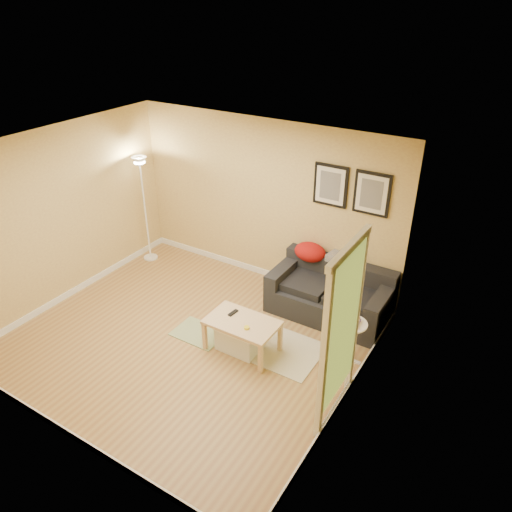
% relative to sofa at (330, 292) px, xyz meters
% --- Properties ---
extents(floor, '(4.50, 4.50, 0.00)m').
position_rel_sofa_xyz_m(floor, '(-1.38, -1.53, -0.38)').
color(floor, '#A68347').
rests_on(floor, ground).
extents(ceiling, '(4.50, 4.50, 0.00)m').
position_rel_sofa_xyz_m(ceiling, '(-1.38, -1.53, 2.23)').
color(ceiling, white).
rests_on(ceiling, wall_back).
extents(wall_back, '(4.50, 0.00, 4.50)m').
position_rel_sofa_xyz_m(wall_back, '(-1.38, 0.47, 0.92)').
color(wall_back, '#DCC271').
rests_on(wall_back, ground).
extents(wall_front, '(4.50, 0.00, 4.50)m').
position_rel_sofa_xyz_m(wall_front, '(-1.38, -3.53, 0.92)').
color(wall_front, '#DCC271').
rests_on(wall_front, ground).
extents(wall_left, '(0.00, 4.00, 4.00)m').
position_rel_sofa_xyz_m(wall_left, '(-3.63, -1.53, 0.92)').
color(wall_left, '#DCC271').
rests_on(wall_left, ground).
extents(wall_right, '(0.00, 4.00, 4.00)m').
position_rel_sofa_xyz_m(wall_right, '(0.87, -1.53, 0.92)').
color(wall_right, '#DCC271').
rests_on(wall_right, ground).
extents(baseboard_back, '(4.50, 0.02, 0.10)m').
position_rel_sofa_xyz_m(baseboard_back, '(-1.38, 0.46, -0.33)').
color(baseboard_back, white).
rests_on(baseboard_back, ground).
extents(baseboard_front, '(4.50, 0.02, 0.10)m').
position_rel_sofa_xyz_m(baseboard_front, '(-1.38, -3.52, -0.33)').
color(baseboard_front, white).
rests_on(baseboard_front, ground).
extents(baseboard_left, '(0.02, 4.00, 0.10)m').
position_rel_sofa_xyz_m(baseboard_left, '(-3.62, -1.53, -0.33)').
color(baseboard_left, white).
rests_on(baseboard_left, ground).
extents(baseboard_right, '(0.02, 4.00, 0.10)m').
position_rel_sofa_xyz_m(baseboard_right, '(0.86, -1.53, -0.33)').
color(baseboard_right, white).
rests_on(baseboard_right, ground).
extents(sofa, '(1.70, 0.90, 0.75)m').
position_rel_sofa_xyz_m(sofa, '(0.00, 0.00, 0.00)').
color(sofa, black).
rests_on(sofa, ground).
extents(red_throw, '(0.48, 0.36, 0.28)m').
position_rel_sofa_xyz_m(red_throw, '(-0.47, 0.28, 0.40)').
color(red_throw, '#A5150F').
rests_on(red_throw, sofa).
extents(plaid_throw, '(0.45, 0.32, 0.10)m').
position_rel_sofa_xyz_m(plaid_throw, '(0.02, 0.31, 0.41)').
color(plaid_throw, tan).
rests_on(plaid_throw, sofa).
extents(framed_print_left, '(0.50, 0.04, 0.60)m').
position_rel_sofa_xyz_m(framed_print_left, '(-0.30, 0.45, 1.43)').
color(framed_print_left, black).
rests_on(framed_print_left, wall_back).
extents(framed_print_right, '(0.50, 0.04, 0.60)m').
position_rel_sofa_xyz_m(framed_print_right, '(0.30, 0.45, 1.43)').
color(framed_print_right, black).
rests_on(framed_print_right, wall_back).
extents(area_rug, '(1.25, 0.85, 0.01)m').
position_rel_sofa_xyz_m(area_rug, '(-0.30, -1.09, -0.37)').
color(area_rug, beige).
rests_on(area_rug, ground).
extents(green_runner, '(0.70, 0.50, 0.01)m').
position_rel_sofa_xyz_m(green_runner, '(-1.34, -1.38, -0.37)').
color(green_runner, '#668C4C').
rests_on(green_runner, ground).
extents(coffee_table, '(1.01, 0.72, 0.46)m').
position_rel_sofa_xyz_m(coffee_table, '(-0.63, -1.35, -0.14)').
color(coffee_table, '#E0B788').
rests_on(coffee_table, ground).
extents(remote_control, '(0.07, 0.16, 0.02)m').
position_rel_sofa_xyz_m(remote_control, '(-0.83, -1.26, 0.10)').
color(remote_control, black).
rests_on(remote_control, coffee_table).
extents(tape_roll, '(0.07, 0.07, 0.03)m').
position_rel_sofa_xyz_m(tape_roll, '(-0.50, -1.45, 0.10)').
color(tape_roll, yellow).
rests_on(tape_roll, coffee_table).
extents(storage_bin, '(0.57, 0.42, 0.35)m').
position_rel_sofa_xyz_m(storage_bin, '(-0.68, -1.34, -0.20)').
color(storage_bin, white).
rests_on(storage_bin, ground).
extents(side_table, '(0.38, 0.38, 0.59)m').
position_rel_sofa_xyz_m(side_table, '(0.64, -0.80, -0.08)').
color(side_table, white).
rests_on(side_table, ground).
extents(book_stack, '(0.22, 0.25, 0.07)m').
position_rel_sofa_xyz_m(book_stack, '(0.64, -0.81, 0.25)').
color(book_stack, '#473195').
rests_on(book_stack, side_table).
extents(floor_lamp, '(0.24, 0.24, 1.86)m').
position_rel_sofa_xyz_m(floor_lamp, '(-3.38, -0.10, 0.50)').
color(floor_lamp, white).
rests_on(floor_lamp, ground).
extents(doorway, '(0.12, 1.01, 2.13)m').
position_rel_sofa_xyz_m(doorway, '(0.82, -1.68, 0.65)').
color(doorway, white).
rests_on(doorway, ground).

